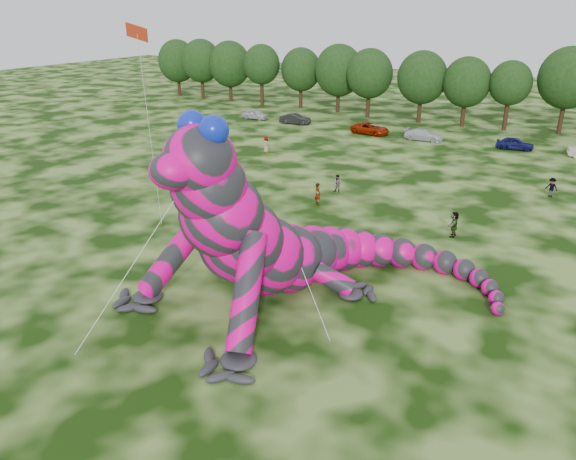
% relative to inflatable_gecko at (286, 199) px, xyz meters
% --- Properties ---
extents(ground, '(240.00, 240.00, 0.00)m').
position_rel_inflatable_gecko_xyz_m(ground, '(1.26, -6.03, -5.30)').
color(ground, '#16330A').
rests_on(ground, ground).
extents(inflatable_gecko, '(23.23, 25.47, 10.60)m').
position_rel_inflatable_gecko_xyz_m(inflatable_gecko, '(0.00, 0.00, 0.00)').
color(inflatable_gecko, '#EA0085').
rests_on(inflatable_gecko, ground).
extents(flying_kite, '(2.52, 2.77, 14.24)m').
position_rel_inflatable_gecko_xyz_m(flying_kite, '(-11.03, 1.33, 7.32)').
color(flying_kite, red).
rests_on(flying_kite, ground).
extents(tree_0, '(6.91, 6.22, 9.51)m').
position_rel_inflatable_gecko_xyz_m(tree_0, '(-53.30, 53.21, -0.55)').
color(tree_0, black).
rests_on(tree_0, ground).
extents(tree_1, '(6.74, 6.07, 9.81)m').
position_rel_inflatable_gecko_xyz_m(tree_1, '(-47.10, 52.03, -0.40)').
color(tree_1, black).
rests_on(tree_1, ground).
extents(tree_2, '(7.04, 6.34, 9.64)m').
position_rel_inflatable_gecko_xyz_m(tree_2, '(-41.76, 52.74, -0.48)').
color(tree_2, black).
rests_on(tree_2, ground).
extents(tree_3, '(5.81, 5.23, 9.44)m').
position_rel_inflatable_gecko_xyz_m(tree_3, '(-34.46, 51.04, -0.58)').
color(tree_3, black).
rests_on(tree_3, ground).
extents(tree_4, '(6.22, 5.60, 9.06)m').
position_rel_inflatable_gecko_xyz_m(tree_4, '(-28.38, 52.69, -0.77)').
color(tree_4, black).
rests_on(tree_4, ground).
extents(tree_5, '(7.16, 6.44, 9.80)m').
position_rel_inflatable_gecko_xyz_m(tree_5, '(-21.87, 52.41, -0.40)').
color(tree_5, black).
rests_on(tree_5, ground).
extents(tree_6, '(6.52, 5.86, 9.49)m').
position_rel_inflatable_gecko_xyz_m(tree_6, '(-16.30, 50.66, -0.55)').
color(tree_6, black).
rests_on(tree_6, ground).
extents(tree_7, '(6.68, 6.01, 9.48)m').
position_rel_inflatable_gecko_xyz_m(tree_7, '(-8.82, 50.78, -0.56)').
color(tree_7, black).
rests_on(tree_7, ground).
extents(tree_8, '(6.14, 5.53, 8.94)m').
position_rel_inflatable_gecko_xyz_m(tree_8, '(-2.96, 50.96, -0.83)').
color(tree_8, black).
rests_on(tree_8, ground).
extents(tree_9, '(5.27, 4.74, 8.68)m').
position_rel_inflatable_gecko_xyz_m(tree_9, '(2.32, 51.32, -0.96)').
color(tree_9, black).
rests_on(tree_9, ground).
extents(tree_10, '(7.09, 6.38, 10.50)m').
position_rel_inflatable_gecko_xyz_m(tree_10, '(8.65, 52.55, -0.05)').
color(tree_10, black).
rests_on(tree_10, ground).
extents(car_0, '(4.03, 1.73, 1.36)m').
position_rel_inflatable_gecko_xyz_m(car_0, '(-29.40, 41.39, -4.62)').
color(car_0, silver).
rests_on(car_0, ground).
extents(car_1, '(4.34, 2.23, 1.36)m').
position_rel_inflatable_gecko_xyz_m(car_1, '(-22.81, 41.16, -4.62)').
color(car_1, black).
rests_on(car_1, ground).
extents(car_2, '(5.10, 2.80, 1.35)m').
position_rel_inflatable_gecko_xyz_m(car_2, '(-11.62, 40.41, -4.62)').
color(car_2, '#971902').
rests_on(car_2, ground).
extents(car_3, '(4.57, 1.92, 1.32)m').
position_rel_inflatable_gecko_xyz_m(car_3, '(-4.81, 40.34, -4.64)').
color(car_3, silver).
rests_on(car_3, ground).
extents(car_4, '(4.19, 2.17, 1.36)m').
position_rel_inflatable_gecko_xyz_m(car_4, '(5.35, 41.08, -4.62)').
color(car_4, '#111350').
rests_on(car_4, ground).
extents(spectator_0, '(0.80, 0.74, 1.84)m').
position_rel_inflatable_gecko_xyz_m(spectator_0, '(-4.97, 13.47, -4.38)').
color(spectator_0, gray).
rests_on(spectator_0, ground).
extents(spectator_5, '(0.59, 1.69, 1.80)m').
position_rel_inflatable_gecko_xyz_m(spectator_5, '(6.24, 12.39, -4.40)').
color(spectator_5, gray).
rests_on(spectator_5, ground).
extents(spectator_1, '(0.78, 0.61, 1.56)m').
position_rel_inflatable_gecko_xyz_m(spectator_1, '(-4.99, 17.21, -4.52)').
color(spectator_1, gray).
rests_on(spectator_1, ground).
extents(spectator_2, '(1.23, 0.96, 1.67)m').
position_rel_inflatable_gecko_xyz_m(spectator_2, '(10.98, 25.08, -4.46)').
color(spectator_2, gray).
rests_on(spectator_2, ground).
extents(spectator_4, '(1.02, 1.02, 1.80)m').
position_rel_inflatable_gecko_xyz_m(spectator_4, '(-17.75, 25.91, -4.40)').
color(spectator_4, gray).
rests_on(spectator_4, ground).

